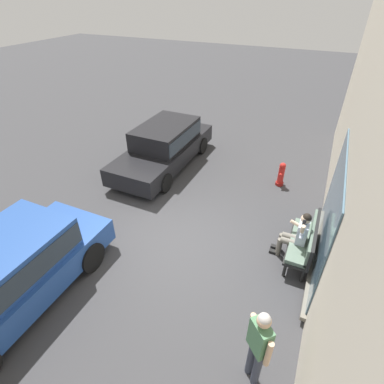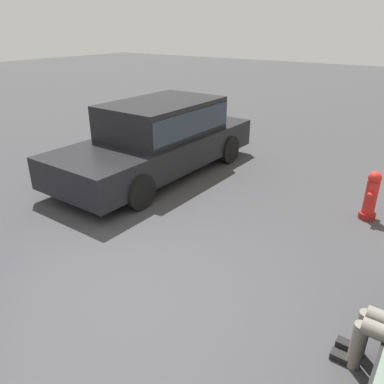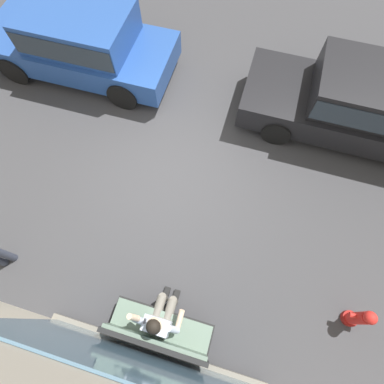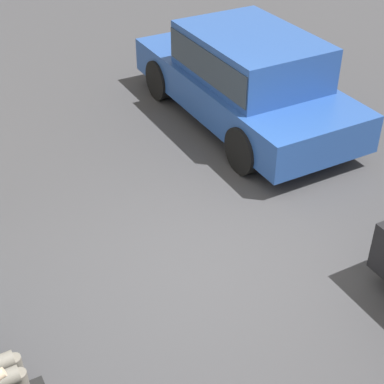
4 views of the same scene
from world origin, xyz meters
The scene contains 3 objects.
ground_plane centered at (0.00, 0.00, 0.00)m, with size 60.00×60.00×0.00m, color #38383A.
parked_car_near centered at (-3.45, -2.27, 0.80)m, with size 4.69×1.90×1.48m.
fire_hydrant centered at (-3.77, 1.79, 0.39)m, with size 0.38×0.26×0.81m.
Camera 2 is at (2.23, 2.60, 2.86)m, focal length 35.00 mm.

